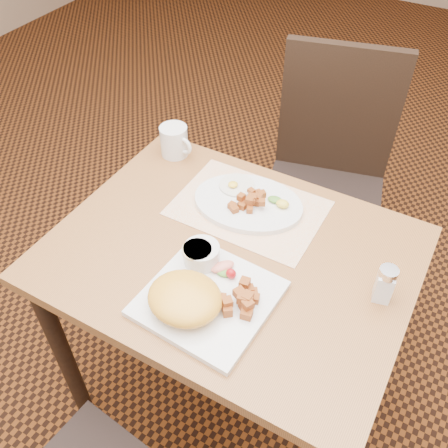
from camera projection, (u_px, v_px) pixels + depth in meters
ground at (229, 392)px, 1.79m from camera, size 8.00×8.00×0.00m
table at (230, 278)px, 1.34m from camera, size 0.90×0.70×0.75m
chair_far at (328, 170)px, 1.83m from camera, size 0.51×0.52×0.97m
placemat at (248, 208)px, 1.37m from camera, size 0.40×0.28×0.00m
plate_square at (209, 298)px, 1.15m from camera, size 0.30×0.30×0.02m
plate_oval at (248, 203)px, 1.38m from camera, size 0.34×0.27×0.02m
hollandaise_mound at (184, 298)px, 1.10m from camera, size 0.18×0.15×0.06m
ramekin at (201, 254)px, 1.20m from camera, size 0.09×0.09×0.05m
garnish_sq at (225, 269)px, 1.18m from camera, size 0.07×0.07×0.03m
fried_egg at (236, 185)px, 1.41m from camera, size 0.10×0.10×0.02m
garnish_ov at (280, 202)px, 1.35m from camera, size 0.07×0.04×0.02m
salt_shaker at (385, 284)px, 1.12m from camera, size 0.05×0.05×0.10m
coffee_mug at (175, 141)px, 1.52m from camera, size 0.11×0.08×0.10m
home_fries_sq at (242, 300)px, 1.11m from camera, size 0.09×0.11×0.04m
home_fries_ov at (249, 201)px, 1.35m from camera, size 0.09×0.12×0.03m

